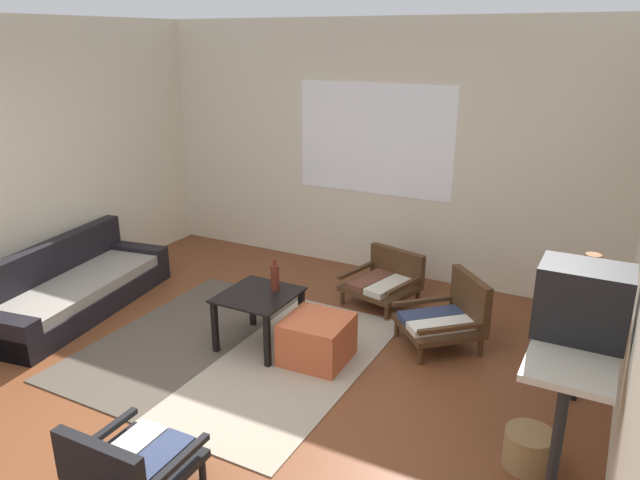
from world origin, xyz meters
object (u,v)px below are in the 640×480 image
Objects in this scene: coffee_table at (259,304)px; armchair_corner at (448,315)px; couch at (72,290)px; armchair_striped_foreground at (128,464)px; armchair_by_window at (385,280)px; crt_television at (582,302)px; glass_bottle at (275,277)px; wicker_basket at (529,449)px; console_shelf at (577,343)px; ottoman_orange at (317,340)px; clay_vase at (589,284)px.

armchair_corner is (1.40, 0.76, -0.11)m from coffee_table.
couch is 2.83m from armchair_striped_foreground.
crt_television is (1.85, -1.70, 0.86)m from armchair_by_window.
wicker_basket is at bearing -16.12° from glass_bottle.
armchair_by_window is 2.49m from console_shelf.
wicker_basket is (2.21, -0.64, -0.47)m from glass_bottle.
ottoman_orange is 2.01m from console_shelf.
clay_vase reaches higher than armchair_by_window.
couch is at bearing -163.31° from armchair_corner.
armchair_corner reaches higher than coffee_table.
clay_vase is 1.16× the size of glass_bottle.
wicker_basket is at bearing -55.04° from armchair_corner.
couch reaches higher than coffee_table.
console_shelf is 0.46m from clay_vase.
armchair_corner is 0.60× the size of console_shelf.
armchair_striped_foreground is 1.21× the size of ottoman_orange.
armchair_by_window is 1.49× the size of ottoman_orange.
ottoman_orange is 1.54× the size of clay_vase.
crt_television is (2.10, 1.47, 0.85)m from armchair_striped_foreground.
couch is 2.13m from glass_bottle.
crt_television is (1.05, -1.14, 0.82)m from armchair_corner.
clay_vase is at bearing 5.09° from couch.
crt_television is (4.43, -0.13, 0.89)m from couch.
wicker_basket is (0.88, -1.27, -0.15)m from armchair_corner.
wicker_basket is at bearing -104.54° from clay_vase.
armchair_striped_foreground is 3.00m from clay_vase.
crt_television is at bearing 35.01° from armchair_striped_foreground.
glass_bottle is at bearing 164.09° from ottoman_orange.
clay_vase reaches higher than couch.
ottoman_orange is 1.81m from wicker_basket.
ottoman_orange is 0.64m from glass_bottle.
clay_vase reaches higher than ottoman_orange.
coffee_table is 1.03× the size of armchair_striped_foreground.
glass_bottle is 2.35m from wicker_basket.
clay_vase is at bearing 75.46° from wicker_basket.
armchair_striped_foreground is at bearing -82.28° from glass_bottle.
armchair_striped_foreground is at bearing -142.87° from console_shelf.
wicker_basket is at bearing -47.25° from armchair_by_window.
armchair_by_window is 2.65m from crt_television.
crt_television reaches higher than ottoman_orange.
armchair_corner is at bearing 132.49° from crt_television.
crt_television is at bearing -1.69° from couch.
crt_television is at bearing -42.63° from armchair_by_window.
ottoman_orange is at bearing -138.22° from armchair_corner.
armchair_striped_foreground is 2.04m from glass_bottle.
glass_bottle reaches higher than armchair_by_window.
wicker_basket is (2.29, -0.50, -0.27)m from coffee_table.
console_shelf is at bearing -40.47° from armchair_by_window.
ottoman_orange is 0.35× the size of console_shelf.
couch is 4.28m from wicker_basket.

